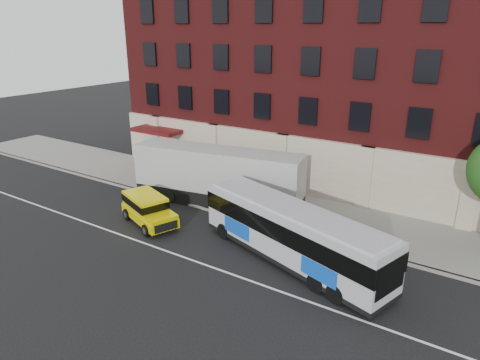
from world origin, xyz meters
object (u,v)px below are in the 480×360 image
Objects in this scene: city_bus at (292,232)px; shipping_container at (218,177)px; yellow_suv at (148,207)px; sign_pole at (139,172)px.

shipping_container is (-7.53, 4.18, 0.21)m from city_bus.
yellow_suv is 5.12m from shipping_container.
shipping_container reaches higher than sign_pole.
city_bus is (13.64, -3.05, 0.21)m from sign_pole.
shipping_container reaches higher than city_bus.
yellow_suv is 0.40× the size of shipping_container.
city_bus is at bearing -29.04° from shipping_container.
sign_pole is at bearing 167.40° from city_bus.
sign_pole is 6.23m from shipping_container.
sign_pole is 0.22× the size of shipping_container.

